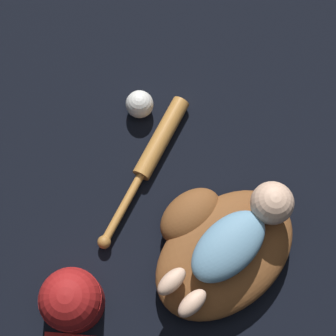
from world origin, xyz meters
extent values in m
plane|color=black|center=(0.00, 0.00, 0.00)|extent=(6.00, 6.00, 0.00)
ellipsoid|color=brown|center=(0.03, 0.01, 0.05)|extent=(0.38, 0.27, 0.10)
ellipsoid|color=brown|center=(0.02, 0.13, 0.05)|extent=(0.17, 0.12, 0.10)
ellipsoid|color=#6693B2|center=(0.03, 0.01, 0.13)|extent=(0.21, 0.13, 0.07)
sphere|color=beige|center=(0.17, 0.02, 0.15)|extent=(0.10, 0.10, 0.10)
ellipsoid|color=beige|center=(-0.12, 0.03, 0.12)|extent=(0.08, 0.05, 0.04)
ellipsoid|color=beige|center=(-0.11, -0.03, 0.12)|extent=(0.08, 0.05, 0.04)
cylinder|color=#C6843D|center=(0.10, 0.34, 0.02)|extent=(0.23, 0.14, 0.05)
cylinder|color=#C6843D|center=(-0.09, 0.26, 0.02)|extent=(0.18, 0.10, 0.02)
sphere|color=#A97034|center=(-0.18, 0.22, 0.02)|extent=(0.03, 0.03, 0.03)
sphere|color=white|center=(0.11, 0.45, 0.04)|extent=(0.07, 0.07, 0.07)
cylinder|color=maroon|center=(-0.31, 0.15, 0.04)|extent=(0.14, 0.14, 0.08)
sphere|color=maroon|center=(-0.31, 0.15, 0.07)|extent=(0.14, 0.14, 0.14)
camera|label=1|loc=(-0.24, -0.10, 1.36)|focal=60.00mm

